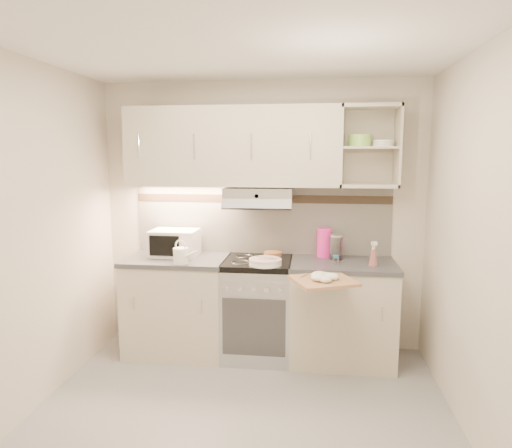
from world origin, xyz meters
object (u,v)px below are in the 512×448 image
microwave (175,243)px  pink_pitcher (324,242)px  electric_range (258,308)px  watering_can (181,255)px  plate_stack (265,262)px  spray_bottle (373,255)px  cutting_board (323,281)px  glass_jar (336,247)px

microwave → pink_pitcher: bearing=5.8°
electric_range → microwave: bearing=173.7°
watering_can → pink_pitcher: size_ratio=0.90×
electric_range → pink_pitcher: size_ratio=3.37×
plate_stack → spray_bottle: size_ratio=1.27×
microwave → cutting_board: microwave is taller
cutting_board → pink_pitcher: bearing=64.9°
electric_range → cutting_board: bearing=-42.4°
microwave → watering_can: bearing=-62.6°
microwave → glass_jar: 1.48m
electric_range → microwave: (-0.79, 0.09, 0.57)m
pink_pitcher → spray_bottle: (0.40, -0.28, -0.05)m
microwave → glass_jar: (1.48, 0.01, -0.00)m
glass_jar → watering_can: bearing=-166.3°
electric_range → microwave: 0.98m
watering_can → pink_pitcher: pink_pitcher is taller
watering_can → plate_stack: bearing=23.5°
glass_jar → spray_bottle: 0.35m
plate_stack → spray_bottle: bearing=6.0°
watering_can → microwave: bearing=136.4°
watering_can → cutting_board: bearing=6.3°
watering_can → spray_bottle: size_ratio=1.10×
electric_range → spray_bottle: bearing=-4.9°
watering_can → plate_stack: 0.72m
pink_pitcher → watering_can: bearing=-147.7°
microwave → watering_can: microwave is taller
microwave → pink_pitcher: size_ratio=1.61×
electric_range → plate_stack: bearing=-64.7°
glass_jar → cutting_board: bearing=-101.4°
microwave → plate_stack: microwave is taller
microwave → glass_jar: bearing=1.7°
glass_jar → plate_stack: bearing=-155.2°
electric_range → cutting_board: size_ratio=2.03×
plate_stack → glass_jar: (0.61, 0.28, 0.09)m
microwave → cutting_board: size_ratio=0.97×
microwave → spray_bottle: size_ratio=1.96×
plate_stack → glass_jar: bearing=24.8°
electric_range → glass_jar: bearing=8.3°
glass_jar → cutting_board: (-0.13, -0.62, -0.14)m
microwave → electric_range: bearing=-5.2°
electric_range → spray_bottle: size_ratio=4.10×
spray_bottle → plate_stack: bearing=177.6°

